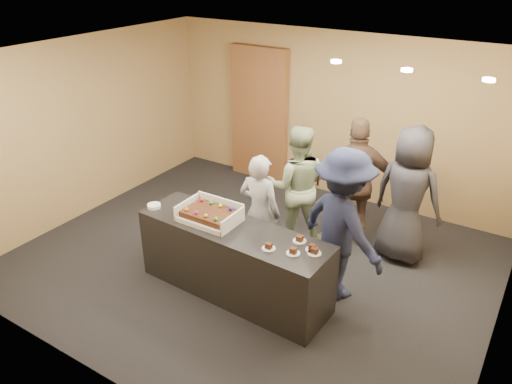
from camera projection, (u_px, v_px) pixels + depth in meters
room at (252, 169)px, 6.17m from camera, size 6.04×6.00×2.70m
serving_counter at (234, 261)px, 5.96m from camera, size 2.43×0.80×0.90m
storage_cabinet at (259, 115)px, 8.74m from camera, size 1.07×0.15×2.35m
cake_box at (211, 216)px, 5.93m from camera, size 0.69×0.48×0.20m
sheet_cake at (209, 213)px, 5.88m from camera, size 0.59×0.41×0.11m
plate_stack at (154, 206)px, 6.22m from camera, size 0.17×0.17×0.04m
slice_a at (269, 247)px, 5.36m from camera, size 0.15×0.15×0.07m
slice_b at (300, 239)px, 5.50m from camera, size 0.15×0.15×0.07m
slice_c at (293, 252)px, 5.28m from camera, size 0.15×0.15×0.07m
slice_d at (312, 248)px, 5.34m from camera, size 0.15×0.15×0.07m
slice_e at (314, 252)px, 5.28m from camera, size 0.15×0.15×0.07m
person_server_grey at (260, 212)px, 6.34m from camera, size 0.59×0.40×1.57m
person_sage_man at (297, 186)px, 6.86m from camera, size 1.06×0.99×1.73m
person_navy_man at (342, 226)px, 5.74m from camera, size 1.39×1.12×1.88m
person_brown_extra at (356, 183)px, 6.80m from camera, size 1.17×0.84×1.85m
person_dark_suit at (408, 195)px, 6.45m from camera, size 0.98×0.71×1.86m
ceiling_spotlights at (407, 70)px, 5.19m from camera, size 1.72×0.12×0.03m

